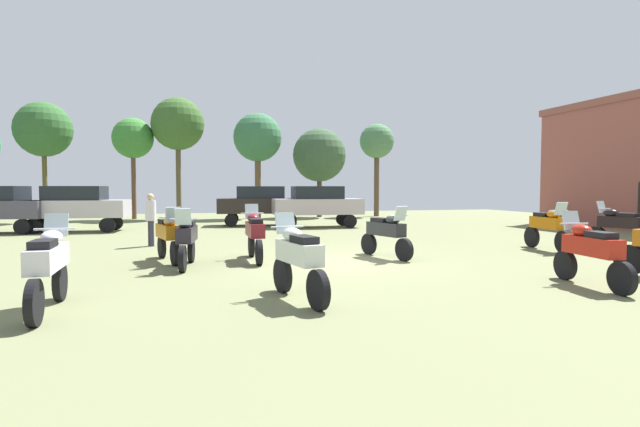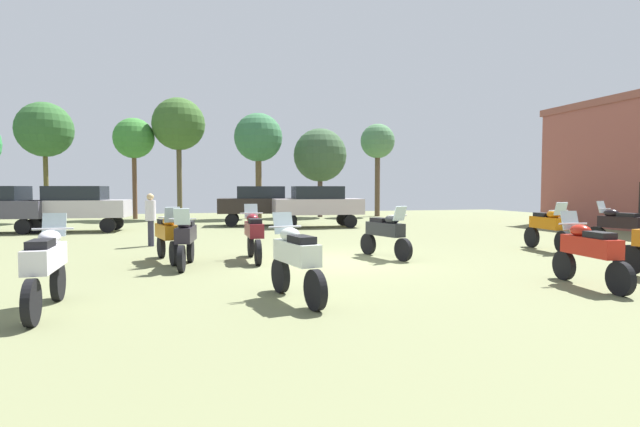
{
  "view_description": "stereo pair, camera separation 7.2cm",
  "coord_description": "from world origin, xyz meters",
  "views": [
    {
      "loc": [
        -3.82,
        -12.18,
        1.94
      ],
      "look_at": [
        1.24,
        6.49,
        0.92
      ],
      "focal_mm": 27.44,
      "sensor_mm": 36.0,
      "label": 1
    },
    {
      "loc": [
        -3.75,
        -12.2,
        1.94
      ],
      "look_at": [
        1.24,
        6.49,
        0.92
      ],
      "focal_mm": 27.44,
      "sensor_mm": 36.0,
      "label": 2
    }
  ],
  "objects": [
    {
      "name": "ground_plane",
      "position": [
        0.0,
        0.0,
        0.01
      ],
      "size": [
        44.0,
        52.0,
        0.02
      ],
      "color": "#6D714C"
    },
    {
      "name": "motorcycle_1",
      "position": [
        -3.85,
        0.0,
        0.74
      ],
      "size": [
        0.64,
        2.16,
        1.46
      ],
      "rotation": [
        0.0,
        0.0,
        3.01
      ],
      "color": "black",
      "rests_on": "ground"
    },
    {
      "name": "motorcycle_2",
      "position": [
        -4.33,
        1.03,
        0.73
      ],
      "size": [
        0.77,
        2.14,
        1.45
      ],
      "rotation": [
        0.0,
        0.0,
        3.39
      ],
      "color": "black",
      "rests_on": "ground"
    },
    {
      "name": "motorcycle_5",
      "position": [
        3.72,
        -4.46,
        0.73
      ],
      "size": [
        0.62,
        2.16,
        1.45
      ],
      "rotation": [
        0.0,
        0.0,
        -0.1
      ],
      "color": "black",
      "rests_on": "ground"
    },
    {
      "name": "motorcycle_6",
      "position": [
        1.43,
        0.22,
        0.73
      ],
      "size": [
        0.8,
        2.11,
        1.44
      ],
      "rotation": [
        0.0,
        0.0,
        3.41
      ],
      "color": "black",
      "rests_on": "ground"
    },
    {
      "name": "motorcycle_7",
      "position": [
        9.29,
        0.16,
        0.75
      ],
      "size": [
        0.75,
        2.12,
        1.5
      ],
      "rotation": [
        0.0,
        0.0,
        0.24
      ],
      "color": "black",
      "rests_on": "ground"
    },
    {
      "name": "motorcycle_10",
      "position": [
        -2.02,
        -4.12,
        0.75
      ],
      "size": [
        0.71,
        2.11,
        1.48
      ],
      "rotation": [
        0.0,
        0.0,
        0.2
      ],
      "color": "black",
      "rests_on": "ground"
    },
    {
      "name": "motorcycle_11",
      "position": [
        -5.92,
        -3.86,
        0.76
      ],
      "size": [
        0.62,
        2.3,
        1.5
      ],
      "rotation": [
        0.0,
        0.0,
        0.03
      ],
      "color": "black",
      "rests_on": "ground"
    },
    {
      "name": "motorcycle_12",
      "position": [
        6.85,
        0.43,
        0.76
      ],
      "size": [
        0.62,
        2.19,
        1.5
      ],
      "rotation": [
        0.0,
        0.0,
        3.06
      ],
      "color": "black",
      "rests_on": "ground"
    },
    {
      "name": "motorcycle_13",
      "position": [
        -2.13,
        0.66,
        0.75
      ],
      "size": [
        0.62,
        2.24,
        1.48
      ],
      "rotation": [
        0.0,
        0.0,
        -0.01
      ],
      "color": "black",
      "rests_on": "ground"
    },
    {
      "name": "car_1",
      "position": [
        -8.55,
        11.21,
        1.19
      ],
      "size": [
        4.45,
        2.21,
        2.0
      ],
      "rotation": [
        0.0,
        0.0,
        1.47
      ],
      "color": "black",
      "rests_on": "ground"
    },
    {
      "name": "car_3",
      "position": [
        2.28,
        10.86,
        1.19
      ],
      "size": [
        4.4,
        2.04,
        2.0
      ],
      "rotation": [
        0.0,
        0.0,
        1.51
      ],
      "color": "black",
      "rests_on": "ground"
    },
    {
      "name": "car_4",
      "position": [
        -0.22,
        12.71,
        1.19
      ],
      "size": [
        4.5,
        2.34,
        2.0
      ],
      "rotation": [
        0.0,
        0.0,
        1.44
      ],
      "color": "black",
      "rests_on": "ground"
    },
    {
      "name": "person_2",
      "position": [
        -5.0,
        4.76,
        1.04
      ],
      "size": [
        0.44,
        0.44,
        1.74
      ],
      "rotation": [
        0.0,
        0.0,
        5.1
      ],
      "color": "#302F3F",
      "rests_on": "ground"
    },
    {
      "name": "tree_1",
      "position": [
        -11.47,
        18.04,
        5.14
      ],
      "size": [
        3.02,
        3.02,
        6.66
      ],
      "color": "brown",
      "rests_on": "ground"
    },
    {
      "name": "tree_2",
      "position": [
        -4.36,
        19.49,
        5.84
      ],
      "size": [
        3.22,
        3.22,
        7.48
      ],
      "color": "brown",
      "rests_on": "ground"
    },
    {
      "name": "tree_4",
      "position": [
        4.57,
        18.93,
        4.07
      ],
      "size": [
        3.49,
        3.49,
        5.81
      ],
      "color": "#4C3C33",
      "rests_on": "ground"
    },
    {
      "name": "tree_6",
      "position": [
        -7.02,
        19.87,
        4.93
      ],
      "size": [
        2.46,
        2.46,
        6.2
      ],
      "color": "brown",
      "rests_on": "ground"
    },
    {
      "name": "tree_7",
      "position": [
        0.48,
        18.73,
        5.05
      ],
      "size": [
        3.04,
        3.04,
        6.62
      ],
      "color": "brown",
      "rests_on": "ground"
    },
    {
      "name": "tree_8",
      "position": [
        8.55,
        18.81,
        4.98
      ],
      "size": [
        2.31,
        2.31,
        6.23
      ],
      "color": "brown",
      "rests_on": "ground"
    }
  ]
}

